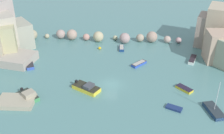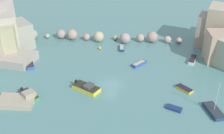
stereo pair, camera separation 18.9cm
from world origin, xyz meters
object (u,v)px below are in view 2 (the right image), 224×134
Objects in this scene: channel_buoy at (100,48)px; moored_boat_5 at (174,108)px; moored_boat_2 at (193,60)px; moored_boat_1 at (87,88)px; moored_boat_7 at (28,96)px; moored_boat_4 at (139,64)px; stone_dock at (16,101)px; moored_boat_6 at (184,89)px; moored_boat_0 at (30,65)px; moored_boat_3 at (122,48)px; moored_boat_8 at (214,111)px.

moored_boat_5 is at bearing -57.16° from channel_buoy.
moored_boat_2 is 18.80m from moored_boat_5.
moored_boat_7 reaches higher than moored_boat_1.
channel_buoy is 0.19× the size of moored_boat_4.
moored_boat_6 is at bearing 10.89° from stone_dock.
moored_boat_4 reaches higher than moored_boat_5.
moored_boat_2 is at bearing -34.03° from moored_boat_4.
moored_boat_6 is (31.56, -7.52, -0.09)m from moored_boat_0.
moored_boat_4 is (9.21, -7.44, -0.02)m from channel_buoy.
moored_boat_1 reaches higher than moored_boat_3.
moored_boat_7 is (1.61, 1.47, 0.21)m from stone_dock.
moored_boat_4 is 19.60m from moored_boat_8.
moored_boat_0 reaches higher than moored_boat_2.
stone_dock is 2.00× the size of moored_boat_3.
moored_boat_8 is (11.76, -15.68, 0.04)m from moored_boat_4.
moored_boat_1 is at bearing 141.35° from moored_boat_2.
moored_boat_3 is (6.12, 18.00, -0.22)m from moored_boat_1.
moored_boat_2 is at bearing 95.93° from moored_boat_5.
moored_boat_8 is at bearing -1.29° from stone_dock.
moored_boat_0 is at bearing 150.09° from moored_boat_7.
moored_boat_2 reaches higher than channel_buoy.
moored_boat_1 is 19.01m from moored_boat_3.
stone_dock reaches higher than moored_boat_0.
moored_boat_6 is at bearing 53.09° from moored_boat_0.
stone_dock is at bearing -105.08° from moored_boat_8.
moored_boat_5 is 6.45m from moored_boat_8.
stone_dock is 1.78× the size of moored_boat_4.
moored_boat_0 is at bearing -125.45° from moored_boat_8.
moored_boat_2 is (35.42, 4.20, -0.00)m from moored_boat_0.
moored_boat_0 reaches higher than channel_buoy.
channel_buoy is 26.83m from moored_boat_5.
moored_boat_3 is 0.89× the size of moored_boat_4.
stone_dock is at bearing 168.72° from moored_boat_4.
moored_boat_5 is at bearing -179.30° from moored_boat_2.
moored_boat_2 reaches higher than moored_boat_6.
moored_boat_5 is (15.38, -4.87, -0.33)m from moored_boat_1.
moored_boat_4 is 1.21× the size of moored_boat_5.
moored_boat_5 is 0.61× the size of moored_boat_7.
moored_boat_3 is at bearing -160.02° from moored_boat_8.
moored_boat_8 is (-0.18, -18.19, 0.01)m from moored_boat_2.
stone_dock is at bearing -153.88° from moored_boat_5.
moored_boat_1 is (13.44, -8.54, 0.17)m from moored_boat_0.
channel_buoy is at bearing -151.59° from moored_boat_8.
moored_boat_0 is (-1.84, 13.24, -0.07)m from stone_dock.
moored_boat_8 is (33.40, -0.75, -0.06)m from stone_dock.
moored_boat_7 is (-31.96, -15.97, 0.28)m from moored_boat_2.
stone_dock is 28.79m from moored_boat_3.
moored_boat_0 is at bearing 118.02° from moored_boat_2.
moored_boat_5 is 0.91× the size of moored_boat_6.
moored_boat_5 is 0.50× the size of moored_boat_8.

